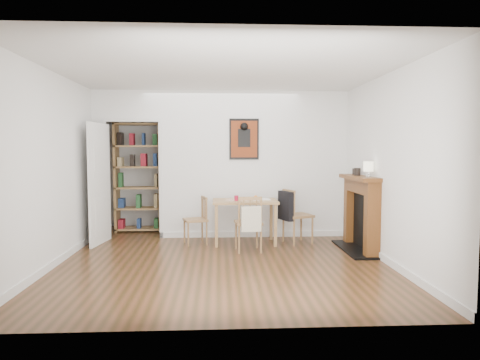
{
  "coord_description": "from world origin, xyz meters",
  "views": [
    {
      "loc": [
        -0.06,
        -6.22,
        1.56
      ],
      "look_at": [
        0.29,
        0.6,
        1.08
      ],
      "focal_mm": 32.0,
      "sensor_mm": 36.0,
      "label": 1
    }
  ],
  "objects": [
    {
      "name": "notebook",
      "position": [
        0.65,
        0.88,
        0.73
      ],
      "size": [
        0.32,
        0.24,
        0.01
      ],
      "primitive_type": "cube",
      "rotation": [
        0.0,
        0.0,
        0.08
      ],
      "color": "white",
      "rests_on": "dining_table"
    },
    {
      "name": "room_shell",
      "position": [
        0.1,
        1.34,
        1.3
      ],
      "size": [
        5.2,
        5.2,
        5.2
      ],
      "color": "silver",
      "rests_on": "ground"
    },
    {
      "name": "orange_fruit",
      "position": [
        0.57,
        0.89,
        0.76
      ],
      "size": [
        0.07,
        0.07,
        0.07
      ],
      "primitive_type": "sphere",
      "color": "orange",
      "rests_on": "dining_table"
    },
    {
      "name": "red_glass",
      "position": [
        0.24,
        0.75,
        0.77
      ],
      "size": [
        0.07,
        0.07,
        0.09
      ],
      "primitive_type": "cylinder",
      "color": "maroon",
      "rests_on": "dining_table"
    },
    {
      "name": "placemat",
      "position": [
        0.26,
        0.88,
        0.73
      ],
      "size": [
        0.38,
        0.29,
        0.0
      ],
      "primitive_type": "cube",
      "rotation": [
        0.0,
        0.0,
        0.0
      ],
      "color": "beige",
      "rests_on": "dining_table"
    },
    {
      "name": "ceramic_jar_b",
      "position": [
        2.15,
        0.58,
        1.21
      ],
      "size": [
        0.08,
        0.08,
        0.1
      ],
      "primitive_type": "cylinder",
      "color": "black",
      "rests_on": "fireplace"
    },
    {
      "name": "ground",
      "position": [
        0.0,
        0.0,
        0.0
      ],
      "size": [
        5.2,
        5.2,
        0.0
      ],
      "primitive_type": "plane",
      "color": "#55301B",
      "rests_on": "ground"
    },
    {
      "name": "chair_left",
      "position": [
        -0.44,
        0.81,
        0.4
      ],
      "size": [
        0.49,
        0.49,
        0.79
      ],
      "color": "olive",
      "rests_on": "ground"
    },
    {
      "name": "mantel_lamp",
      "position": [
        2.15,
        -0.05,
        1.3
      ],
      "size": [
        0.15,
        0.15,
        0.23
      ],
      "color": "silver",
      "rests_on": "fireplace"
    },
    {
      "name": "bookshelf",
      "position": [
        -1.58,
        2.04,
        1.03
      ],
      "size": [
        0.88,
        0.35,
        2.09
      ],
      "color": "#A57E4D",
      "rests_on": "ground"
    },
    {
      "name": "fireplace",
      "position": [
        2.16,
        0.25,
        0.62
      ],
      "size": [
        0.45,
        1.25,
        1.16
      ],
      "color": "brown",
      "rests_on": "ground"
    },
    {
      "name": "chair_right",
      "position": [
        1.25,
        0.8,
        0.47
      ],
      "size": [
        0.63,
        0.59,
        0.91
      ],
      "color": "olive",
      "rests_on": "ground"
    },
    {
      "name": "dining_table",
      "position": [
        0.38,
        0.83,
        0.64
      ],
      "size": [
        1.07,
        0.68,
        0.73
      ],
      "color": "#A57E4D",
      "rests_on": "ground"
    },
    {
      "name": "chair_front",
      "position": [
        0.4,
        0.26,
        0.44
      ],
      "size": [
        0.47,
        0.52,
        0.87
      ],
      "color": "olive",
      "rests_on": "ground"
    },
    {
      "name": "ceramic_jar_a",
      "position": [
        2.11,
        0.33,
        1.22
      ],
      "size": [
        0.1,
        0.1,
        0.12
      ],
      "primitive_type": "cylinder",
      "color": "black",
      "rests_on": "fireplace"
    }
  ]
}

